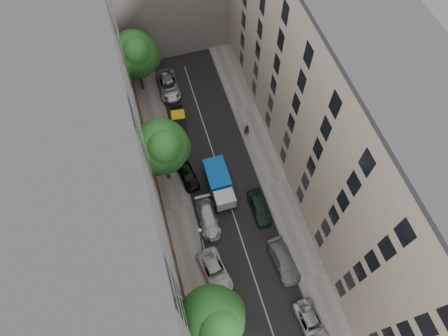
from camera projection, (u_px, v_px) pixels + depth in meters
name	position (u px, v px, depth m)	size (l,w,h in m)	color
ground	(227.00, 196.00, 43.85)	(120.00, 120.00, 0.00)	#4C4C49
road_surface	(227.00, 196.00, 43.84)	(8.00, 44.00, 0.02)	black
sidewalk_left	(179.00, 209.00, 43.02)	(3.00, 44.00, 0.15)	gray
sidewalk_right	(274.00, 183.00, 44.54)	(3.00, 44.00, 0.15)	gray
building_left	(103.00, 179.00, 33.59)	(8.00, 44.00, 20.00)	#4B4946
building_right	(343.00, 119.00, 36.63)	(8.00, 44.00, 20.00)	#C4B098
tarp_truck	(219.00, 183.00, 43.01)	(2.29, 5.61, 2.59)	black
car_left_1	(232.00, 330.00, 36.51)	(1.43, 4.11, 1.36)	#4A140E
car_left_2	(215.00, 271.00, 39.13)	(2.24, 4.85, 1.35)	silver
car_left_3	(208.00, 218.00, 41.81)	(2.02, 4.97, 1.44)	#AEAEB3
car_left_4	(188.00, 175.00, 44.32)	(1.67, 4.14, 1.41)	black
car_left_5	(179.00, 120.00, 47.99)	(1.44, 4.12, 1.36)	black
car_left_6	(169.00, 85.00, 50.54)	(2.47, 5.37, 1.49)	#B8B8BD
car_right_0	(311.00, 324.00, 36.79)	(2.13, 4.63, 1.29)	#B7B7BC
car_right_1	(284.00, 262.00, 39.58)	(1.98, 4.87, 1.41)	gray
car_right_2	(260.00, 207.00, 42.38)	(1.75, 4.34, 1.48)	black
tree_near	(213.00, 320.00, 31.65)	(5.63, 5.41, 9.18)	#382619
tree_mid	(162.00, 148.00, 39.30)	(5.87, 5.68, 9.43)	#382619
tree_far	(135.00, 56.00, 46.03)	(5.85, 5.66, 8.78)	#382619
lamp_post	(201.00, 238.00, 37.41)	(0.36, 0.36, 6.07)	#19592F
pedestrian	(247.00, 130.00, 46.84)	(0.66, 0.43, 1.81)	black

